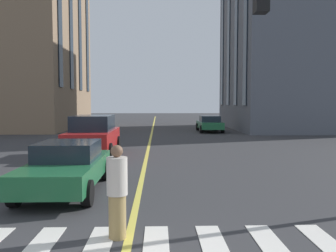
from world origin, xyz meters
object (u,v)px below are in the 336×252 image
object	(u,v)px
car_green_far	(210,124)
car_green_trailing	(67,166)
car_red_mid	(93,135)
pedestrian_near	(117,192)

from	to	relation	value
car_green_far	car_green_trailing	bearing A→B (deg)	160.98
car_green_trailing	car_green_far	xyz separation A→B (m)	(20.07, -6.92, 0.00)
car_red_mid	pedestrian_near	xyz separation A→B (m)	(-10.28, -2.30, -0.11)
car_green_far	pedestrian_near	distance (m)	24.13
pedestrian_near	car_green_far	bearing A→B (deg)	-12.22
car_green_trailing	pedestrian_near	size ratio (longest dim) A/B	2.57
car_red_mid	pedestrian_near	bearing A→B (deg)	-167.36
car_green_trailing	pedestrian_near	bearing A→B (deg)	-152.78
car_red_mid	car_green_far	world-z (taller)	car_red_mid
car_green_far	pedestrian_near	world-z (taller)	pedestrian_near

